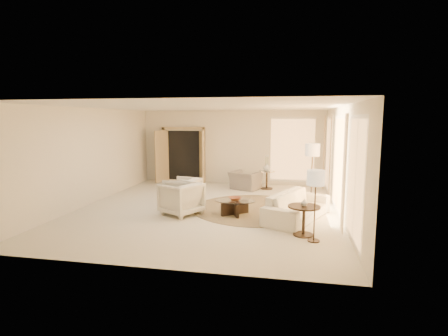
% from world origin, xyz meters
% --- Properties ---
extents(room, '(7.04, 8.04, 2.83)m').
position_xyz_m(room, '(0.00, 0.00, 1.40)').
color(room, silver).
rests_on(room, ground).
extents(windows_right, '(0.10, 6.40, 2.40)m').
position_xyz_m(windows_right, '(3.45, 0.10, 1.35)').
color(windows_right, '#FFB866').
rests_on(windows_right, room).
extents(window_back_corner, '(1.70, 0.10, 2.40)m').
position_xyz_m(window_back_corner, '(2.30, 3.95, 1.35)').
color(window_back_corner, '#FFB866').
rests_on(window_back_corner, room).
extents(curtains_right, '(0.06, 5.20, 2.60)m').
position_xyz_m(curtains_right, '(3.40, 1.00, 1.30)').
color(curtains_right, '#CCB287').
rests_on(curtains_right, room).
extents(french_doors, '(1.95, 0.66, 2.16)m').
position_xyz_m(french_doors, '(-1.90, 3.82, 1.07)').
color(french_doors, tan).
rests_on(french_doors, room).
extents(area_rug, '(3.76, 3.76, 0.01)m').
position_xyz_m(area_rug, '(1.32, 0.23, 0.01)').
color(area_rug, '#473A25').
rests_on(area_rug, room).
extents(sofa, '(1.75, 2.45, 0.67)m').
position_xyz_m(sofa, '(2.45, -0.57, 0.33)').
color(sofa, silver).
rests_on(sofa, room).
extents(armchair_left, '(0.97, 1.01, 0.88)m').
position_xyz_m(armchair_left, '(-0.79, 0.24, 0.44)').
color(armchair_left, silver).
rests_on(armchair_left, room).
extents(armchair_right, '(1.19, 1.21, 0.93)m').
position_xyz_m(armchair_right, '(-0.53, -0.69, 0.47)').
color(armchair_right, silver).
rests_on(armchair_right, room).
extents(accent_chair, '(1.14, 0.96, 0.85)m').
position_xyz_m(accent_chair, '(0.68, 2.90, 0.43)').
color(accent_chair, gray).
rests_on(accent_chair, room).
extents(coffee_table, '(1.31, 1.31, 0.39)m').
position_xyz_m(coffee_table, '(0.86, -0.48, 0.25)').
color(coffee_table, black).
rests_on(coffee_table, room).
extents(end_table, '(0.69, 0.69, 0.65)m').
position_xyz_m(end_table, '(2.56, -1.81, 0.44)').
color(end_table, black).
rests_on(end_table, room).
extents(side_table, '(0.56, 0.56, 0.65)m').
position_xyz_m(side_table, '(1.43, 3.10, 0.39)').
color(side_table, '#2C221B').
rests_on(side_table, room).
extents(floor_lamp_near, '(0.43, 0.43, 1.76)m').
position_xyz_m(floor_lamp_near, '(2.88, 1.32, 1.50)').
color(floor_lamp_near, '#2C221B').
rests_on(floor_lamp_near, room).
extents(floor_lamp_far, '(0.36, 0.36, 1.47)m').
position_xyz_m(floor_lamp_far, '(2.76, -2.14, 1.25)').
color(floor_lamp_far, '#2C221B').
rests_on(floor_lamp_far, room).
extents(bowl, '(0.43, 0.43, 0.08)m').
position_xyz_m(bowl, '(0.86, -0.48, 0.43)').
color(bowl, brown).
rests_on(bowl, coffee_table).
extents(end_vase, '(0.16, 0.16, 0.16)m').
position_xyz_m(end_vase, '(2.56, -1.81, 0.72)').
color(end_vase, silver).
rests_on(end_vase, end_table).
extents(side_vase, '(0.29, 0.29, 0.28)m').
position_xyz_m(side_vase, '(1.43, 3.10, 0.79)').
color(side_vase, silver).
rests_on(side_vase, side_table).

